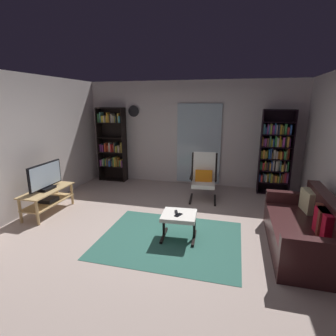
% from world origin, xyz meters
% --- Properties ---
extents(ground_plane, '(7.02, 7.02, 0.00)m').
position_xyz_m(ground_plane, '(0.00, 0.00, 0.00)').
color(ground_plane, '#AF9A91').
extents(wall_back, '(5.60, 0.06, 2.60)m').
position_xyz_m(wall_back, '(0.00, 2.90, 1.30)').
color(wall_back, silver).
rests_on(wall_back, ground).
extents(wall_left, '(0.06, 6.00, 2.60)m').
position_xyz_m(wall_left, '(-2.70, 0.00, 1.30)').
color(wall_left, silver).
rests_on(wall_left, ground).
extents(glass_door_panel, '(1.10, 0.01, 2.00)m').
position_xyz_m(glass_door_panel, '(0.23, 2.83, 1.05)').
color(glass_door_panel, silver).
extents(area_rug, '(2.15, 1.72, 0.01)m').
position_xyz_m(area_rug, '(0.23, -0.11, 0.00)').
color(area_rug, '#2F6256').
rests_on(area_rug, ground).
extents(tv_stand, '(0.46, 1.11, 0.47)m').
position_xyz_m(tv_stand, '(-2.29, 0.30, 0.31)').
color(tv_stand, tan).
rests_on(tv_stand, ground).
extents(television, '(0.20, 0.85, 0.51)m').
position_xyz_m(television, '(-2.29, 0.30, 0.71)').
color(television, black).
rests_on(television, tv_stand).
extents(bookshelf_near_tv, '(0.73, 0.30, 1.94)m').
position_xyz_m(bookshelf_near_tv, '(-2.06, 2.67, 0.99)').
color(bookshelf_near_tv, black).
rests_on(bookshelf_near_tv, ground).
extents(bookshelf_near_sofa, '(0.69, 0.30, 1.93)m').
position_xyz_m(bookshelf_near_sofa, '(2.01, 2.61, 0.94)').
color(bookshelf_near_sofa, black).
rests_on(bookshelf_near_sofa, ground).
extents(leather_sofa, '(0.82, 1.77, 0.81)m').
position_xyz_m(leather_sofa, '(2.17, 0.09, 0.31)').
color(leather_sofa, '#38191A').
rests_on(leather_sofa, ground).
extents(lounge_armchair, '(0.61, 0.70, 1.02)m').
position_xyz_m(lounge_armchair, '(0.50, 1.81, 0.53)').
color(lounge_armchair, black).
rests_on(lounge_armchair, ground).
extents(ottoman, '(0.55, 0.52, 0.41)m').
position_xyz_m(ottoman, '(0.35, -0.03, 0.34)').
color(ottoman, white).
rests_on(ottoman, ground).
extents(tv_remote, '(0.08, 0.15, 0.02)m').
position_xyz_m(tv_remote, '(0.30, -0.01, 0.42)').
color(tv_remote, black).
rests_on(tv_remote, ottoman).
extents(cell_phone, '(0.12, 0.16, 0.01)m').
position_xyz_m(cell_phone, '(0.36, -0.09, 0.42)').
color(cell_phone, black).
rests_on(cell_phone, ottoman).
extents(wall_clock, '(0.29, 0.03, 0.29)m').
position_xyz_m(wall_clock, '(-1.49, 2.82, 1.85)').
color(wall_clock, silver).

